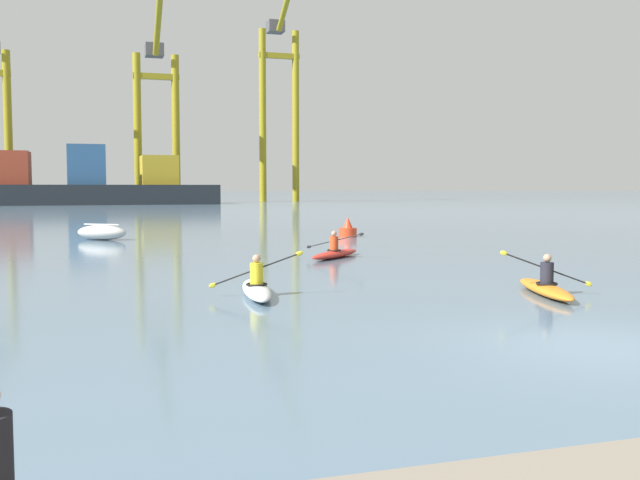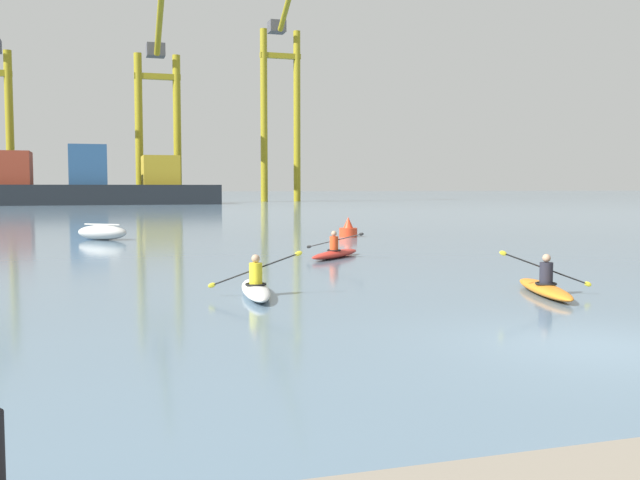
{
  "view_description": "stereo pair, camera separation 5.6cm",
  "coord_description": "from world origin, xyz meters",
  "px_view_note": "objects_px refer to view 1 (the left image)",
  "views": [
    {
      "loc": [
        -7.52,
        -9.3,
        2.49
      ],
      "look_at": [
        0.23,
        15.17,
        0.6
      ],
      "focal_mm": 40.58,
      "sensor_mm": 36.0,
      "label": 1
    },
    {
      "loc": [
        -7.46,
        -9.31,
        2.49
      ],
      "look_at": [
        0.23,
        15.17,
        0.6
      ],
      "focal_mm": 40.58,
      "sensor_mm": 36.0,
      "label": 2
    }
  ],
  "objects_px": {
    "container_barge": "(86,186)",
    "capsized_dinghy": "(102,232)",
    "gantry_crane_west_mid": "(157,99)",
    "gantry_crane_east_mid": "(280,87)",
    "channel_buoy": "(348,230)",
    "kayak_white": "(256,288)",
    "kayak_orange": "(545,287)",
    "kayak_red": "(335,253)"
  },
  "relations": [
    {
      "from": "channel_buoy",
      "to": "gantry_crane_east_mid",
      "type": "bearing_deg",
      "value": 77.71
    },
    {
      "from": "gantry_crane_west_mid",
      "to": "kayak_orange",
      "type": "bearing_deg",
      "value": -89.98
    },
    {
      "from": "container_barge",
      "to": "channel_buoy",
      "type": "relative_size",
      "value": 36.43
    },
    {
      "from": "kayak_red",
      "to": "kayak_orange",
      "type": "xyz_separation_m",
      "value": [
        1.83,
        -9.73,
        -0.0
      ]
    },
    {
      "from": "gantry_crane_east_mid",
      "to": "kayak_white",
      "type": "distance_m",
      "value": 110.62
    },
    {
      "from": "gantry_crane_east_mid",
      "to": "kayak_red",
      "type": "xyz_separation_m",
      "value": [
        -23.1,
        -97.5,
        -19.33
      ]
    },
    {
      "from": "channel_buoy",
      "to": "kayak_white",
      "type": "bearing_deg",
      "value": -115.86
    },
    {
      "from": "container_barge",
      "to": "kayak_red",
      "type": "distance_m",
      "value": 84.11
    },
    {
      "from": "container_barge",
      "to": "gantry_crane_east_mid",
      "type": "xyz_separation_m",
      "value": [
        31.86,
        13.88,
        16.83
      ]
    },
    {
      "from": "gantry_crane_west_mid",
      "to": "kayak_red",
      "type": "distance_m",
      "value": 92.21
    },
    {
      "from": "gantry_crane_east_mid",
      "to": "kayak_orange",
      "type": "bearing_deg",
      "value": -101.22
    },
    {
      "from": "container_barge",
      "to": "capsized_dinghy",
      "type": "height_order",
      "value": "container_barge"
    },
    {
      "from": "kayak_red",
      "to": "kayak_orange",
      "type": "relative_size",
      "value": 0.83
    },
    {
      "from": "gantry_crane_west_mid",
      "to": "capsized_dinghy",
      "type": "relative_size",
      "value": 11.99
    },
    {
      "from": "container_barge",
      "to": "channel_buoy",
      "type": "distance_m",
      "value": 74.88
    },
    {
      "from": "gantry_crane_east_mid",
      "to": "kayak_orange",
      "type": "relative_size",
      "value": 11.49
    },
    {
      "from": "gantry_crane_west_mid",
      "to": "kayak_red",
      "type": "height_order",
      "value": "gantry_crane_west_mid"
    },
    {
      "from": "gantry_crane_west_mid",
      "to": "channel_buoy",
      "type": "bearing_deg",
      "value": -88.43
    },
    {
      "from": "container_barge",
      "to": "capsized_dinghy",
      "type": "xyz_separation_m",
      "value": [
        1.05,
        -72.13,
        -2.33
      ]
    },
    {
      "from": "channel_buoy",
      "to": "kayak_orange",
      "type": "xyz_separation_m",
      "value": [
        -2.19,
        -19.61,
        -0.19
      ]
    },
    {
      "from": "kayak_red",
      "to": "kayak_orange",
      "type": "height_order",
      "value": "kayak_orange"
    },
    {
      "from": "gantry_crane_east_mid",
      "to": "channel_buoy",
      "type": "distance_m",
      "value": 91.7
    },
    {
      "from": "channel_buoy",
      "to": "kayak_white",
      "type": "height_order",
      "value": "kayak_white"
    },
    {
      "from": "gantry_crane_east_mid",
      "to": "kayak_white",
      "type": "bearing_deg",
      "value": -104.72
    },
    {
      "from": "channel_buoy",
      "to": "kayak_orange",
      "type": "distance_m",
      "value": 19.73
    },
    {
      "from": "gantry_crane_west_mid",
      "to": "gantry_crane_east_mid",
      "type": "height_order",
      "value": "gantry_crane_east_mid"
    },
    {
      "from": "channel_buoy",
      "to": "kayak_orange",
      "type": "height_order",
      "value": "kayak_orange"
    },
    {
      "from": "container_barge",
      "to": "kayak_orange",
      "type": "bearing_deg",
      "value": -83.53
    },
    {
      "from": "kayak_red",
      "to": "gantry_crane_east_mid",
      "type": "bearing_deg",
      "value": 76.67
    },
    {
      "from": "channel_buoy",
      "to": "kayak_white",
      "type": "xyz_separation_m",
      "value": [
        -8.59,
        -17.72,
        -0.19
      ]
    },
    {
      "from": "container_barge",
      "to": "kayak_white",
      "type": "relative_size",
      "value": 10.56
    },
    {
      "from": "capsized_dinghy",
      "to": "channel_buoy",
      "type": "bearing_deg",
      "value": -7.82
    },
    {
      "from": "capsized_dinghy",
      "to": "gantry_crane_east_mid",
      "type": "bearing_deg",
      "value": 70.29
    },
    {
      "from": "container_barge",
      "to": "kayak_white",
      "type": "bearing_deg",
      "value": -87.38
    },
    {
      "from": "capsized_dinghy",
      "to": "gantry_crane_west_mid",
      "type": "bearing_deg",
      "value": 83.17
    },
    {
      "from": "kayak_white",
      "to": "kayak_red",
      "type": "bearing_deg",
      "value": 59.76
    },
    {
      "from": "gantry_crane_east_mid",
      "to": "kayak_orange",
      "type": "distance_m",
      "value": 111.01
    },
    {
      "from": "gantry_crane_west_mid",
      "to": "kayak_red",
      "type": "xyz_separation_m",
      "value": [
        -1.79,
        -90.83,
        -15.76
      ]
    },
    {
      "from": "gantry_crane_west_mid",
      "to": "channel_buoy",
      "type": "height_order",
      "value": "gantry_crane_west_mid"
    },
    {
      "from": "channel_buoy",
      "to": "kayak_white",
      "type": "relative_size",
      "value": 0.29
    },
    {
      "from": "kayak_orange",
      "to": "kayak_white",
      "type": "bearing_deg",
      "value": 163.58
    },
    {
      "from": "container_barge",
      "to": "gantry_crane_west_mid",
      "type": "height_order",
      "value": "gantry_crane_west_mid"
    }
  ]
}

